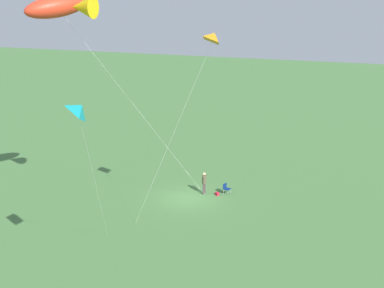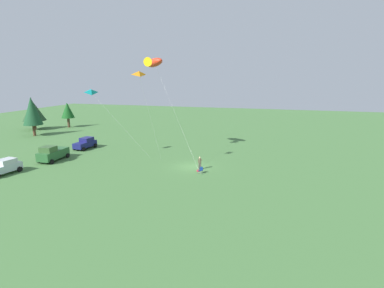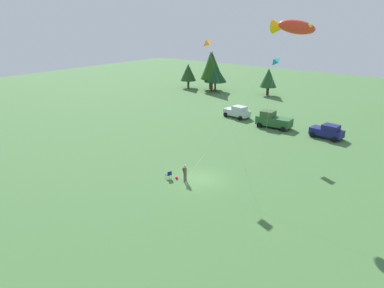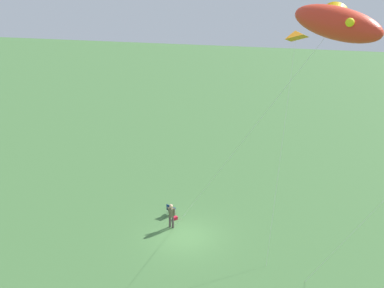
% 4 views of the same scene
% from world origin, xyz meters
% --- Properties ---
extents(ground_plane, '(160.00, 160.00, 0.00)m').
position_xyz_m(ground_plane, '(0.00, 0.00, 0.00)').
color(ground_plane, '#426E39').
extents(person_kite_flyer, '(0.37, 0.58, 1.74)m').
position_xyz_m(person_kite_flyer, '(-0.87, -1.26, 1.02)').
color(person_kite_flyer, '#4D3B3F').
rests_on(person_kite_flyer, ground).
extents(folding_chair, '(0.60, 0.60, 0.82)m').
position_xyz_m(folding_chair, '(-2.47, -1.81, 0.49)').
color(folding_chair, navy).
rests_on(folding_chair, ground).
extents(backpack_on_grass, '(0.38, 0.38, 0.22)m').
position_xyz_m(backpack_on_grass, '(-1.91, -1.32, 0.11)').
color(backpack_on_grass, red).
rests_on(backpack_on_grass, ground).
extents(car_silver_compact, '(4.40, 2.67, 1.89)m').
position_xyz_m(car_silver_compact, '(-9.64, 22.46, 0.95)').
color(car_silver_compact, '#B0C2C4').
rests_on(car_silver_compact, ground).
extents(truck_green_flatbed, '(5.08, 2.59, 2.34)m').
position_xyz_m(truck_green_flatbed, '(-2.69, 20.90, 1.10)').
color(truck_green_flatbed, '#285B2E').
rests_on(truck_green_flatbed, ground).
extents(car_navy_hatch, '(4.34, 2.52, 1.89)m').
position_xyz_m(car_navy_hatch, '(5.22, 20.83, 0.95)').
color(car_navy_hatch, navy).
rests_on(car_navy_hatch, ground).
extents(treeline_distant, '(58.53, 10.98, 8.31)m').
position_xyz_m(treeline_distant, '(-8.96, 39.51, 4.59)').
color(treeline_distant, '#4E3E22').
rests_on(treeline_distant, ground).
extents(kite_large_fish, '(8.23, 10.78, 15.22)m').
position_xyz_m(kite_large_fish, '(5.02, 7.62, 14.33)').
color(kite_large_fish, red).
rests_on(kite_large_fish, ground).
extents(kite_delta_orange, '(6.43, 1.65, 13.09)m').
position_xyz_m(kite_delta_orange, '(-3.71, 5.81, 12.66)').
color(kite_delta_orange, orange).
rests_on(kite_delta_orange, ground).
extents(kite_delta_teal, '(4.06, 8.32, 10.64)m').
position_xyz_m(kite_delta_teal, '(-0.38, 15.03, 10.14)').
color(kite_delta_teal, teal).
rests_on(kite_delta_teal, ground).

